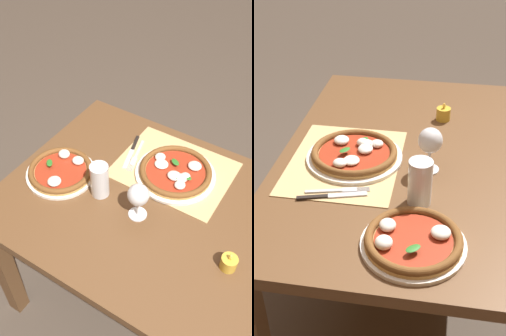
% 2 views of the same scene
% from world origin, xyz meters
% --- Properties ---
extents(ground_plane, '(24.00, 24.00, 0.00)m').
position_xyz_m(ground_plane, '(0.00, 0.00, 0.00)').
color(ground_plane, '#473D33').
extents(dining_table, '(1.30, 0.89, 0.74)m').
position_xyz_m(dining_table, '(0.00, 0.00, 0.64)').
color(dining_table, brown).
rests_on(dining_table, ground).
extents(paper_placemat, '(0.46, 0.37, 0.00)m').
position_xyz_m(paper_placemat, '(0.09, -0.21, 0.74)').
color(paper_placemat, tan).
rests_on(paper_placemat, dining_table).
extents(pizza_near, '(0.33, 0.33, 0.05)m').
position_xyz_m(pizza_near, '(0.07, -0.18, 0.76)').
color(pizza_near, silver).
rests_on(pizza_near, paper_placemat).
extents(pizza_far, '(0.28, 0.28, 0.05)m').
position_xyz_m(pizza_far, '(0.47, 0.06, 0.76)').
color(pizza_far, silver).
rests_on(pizza_far, dining_table).
extents(wine_glass, '(0.08, 0.08, 0.16)m').
position_xyz_m(wine_glass, '(0.09, 0.08, 0.85)').
color(wine_glass, silver).
rests_on(wine_glass, dining_table).
extents(pint_glass, '(0.07, 0.07, 0.15)m').
position_xyz_m(pint_glass, '(0.27, 0.06, 0.81)').
color(pint_glass, silver).
rests_on(pint_glass, dining_table).
extents(fork, '(0.06, 0.20, 0.00)m').
position_xyz_m(fork, '(0.26, -0.19, 0.75)').
color(fork, '#B7B7BC').
rests_on(fork, paper_placemat).
extents(knife, '(0.08, 0.21, 0.01)m').
position_xyz_m(knife, '(0.29, -0.20, 0.75)').
color(knife, black).
rests_on(knife, paper_placemat).
extents(votive_candle, '(0.06, 0.06, 0.07)m').
position_xyz_m(votive_candle, '(-0.27, 0.10, 0.76)').
color(votive_candle, gold).
rests_on(votive_candle, dining_table).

